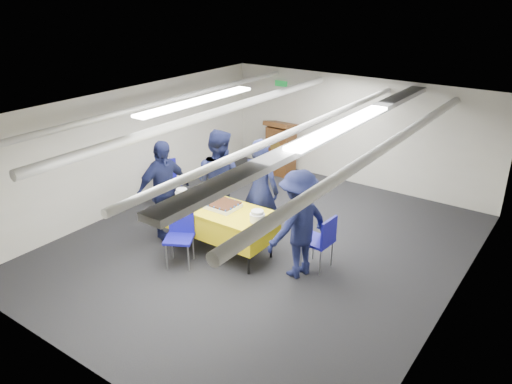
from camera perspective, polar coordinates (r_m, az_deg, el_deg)
ground at (r=8.37m, az=0.72°, el=-6.17°), size 7.00×7.00×0.00m
room_shell at (r=7.93m, az=3.03°, el=6.35°), size 6.00×7.00×2.30m
serving_table at (r=7.97m, az=-3.99°, el=-3.25°), size 1.76×0.85×0.77m
sheet_cake at (r=7.90m, az=-3.93°, el=-1.47°), size 0.54×0.42×0.09m
plate_stack_left at (r=8.30m, az=-8.48°, el=-0.20°), size 0.22×0.22×0.16m
plate_stack_right at (r=7.40m, az=0.15°, el=-2.82°), size 0.23×0.23×0.18m
podium at (r=11.28m, az=2.86°, el=5.08°), size 0.62×0.53×1.25m
chair_near at (r=7.77m, az=-8.66°, el=-4.47°), size 0.57×0.57×0.87m
chair_right at (r=7.55m, az=7.58°, el=-5.23°), size 0.44×0.44×0.87m
chair_left at (r=9.91m, az=-10.05°, el=1.67°), size 0.58×0.58×0.87m
sailor_a at (r=8.21m, az=0.47°, el=0.16°), size 0.71×0.53×1.78m
sailor_b at (r=8.56m, az=-4.28°, el=1.24°), size 0.99×0.83×1.83m
sailor_c at (r=8.46m, az=-10.53°, el=0.21°), size 0.60×1.07×1.72m
sailor_d at (r=7.27m, az=4.94°, el=-3.69°), size 0.90×1.20×1.65m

